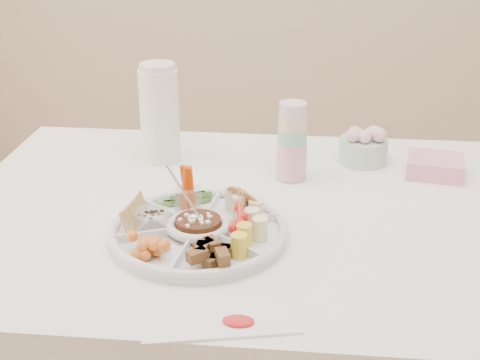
# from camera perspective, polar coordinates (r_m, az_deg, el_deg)

# --- Properties ---
(dining_table) EXTENTS (1.52, 1.02, 0.76)m
(dining_table) POSITION_cam_1_polar(r_m,az_deg,el_deg) (1.77, 2.62, -13.60)
(dining_table) COLOR white
(dining_table) RESTS_ON floor
(party_tray) EXTENTS (0.50, 0.50, 0.04)m
(party_tray) POSITION_cam_1_polar(r_m,az_deg,el_deg) (1.44, -3.57, -4.15)
(party_tray) COLOR white
(party_tray) RESTS_ON dining_table
(bean_dip) EXTENTS (0.13, 0.13, 0.04)m
(bean_dip) POSITION_cam_1_polar(r_m,az_deg,el_deg) (1.44, -3.58, -3.89)
(bean_dip) COLOR #341A0F
(bean_dip) RESTS_ON party_tray
(tortillas) EXTENTS (0.12, 0.12, 0.06)m
(tortillas) POSITION_cam_1_polar(r_m,az_deg,el_deg) (1.51, 0.00, -1.75)
(tortillas) COLOR #A17C42
(tortillas) RESTS_ON party_tray
(carrot_cucumber) EXTENTS (0.16, 0.16, 0.11)m
(carrot_cucumber) POSITION_cam_1_polar(r_m,az_deg,el_deg) (1.54, -4.72, -0.57)
(carrot_cucumber) COLOR #D23F00
(carrot_cucumber) RESTS_ON party_tray
(pita_raisins) EXTENTS (0.15, 0.15, 0.06)m
(pita_raisins) POSITION_cam_1_polar(r_m,az_deg,el_deg) (1.47, -8.45, -2.81)
(pita_raisins) COLOR tan
(pita_raisins) RESTS_ON party_tray
(cherries) EXTENTS (0.14, 0.14, 0.04)m
(cherries) POSITION_cam_1_polar(r_m,az_deg,el_deg) (1.36, -7.60, -5.50)
(cherries) COLOR orange
(cherries) RESTS_ON party_tray
(granola_chunks) EXTENTS (0.14, 0.14, 0.05)m
(granola_chunks) POSITION_cam_1_polar(r_m,az_deg,el_deg) (1.32, -2.30, -6.20)
(granola_chunks) COLOR #4C3622
(granola_chunks) RESTS_ON party_tray
(banana_tomato) EXTENTS (0.14, 0.14, 0.09)m
(banana_tomato) POSITION_cam_1_polar(r_m,az_deg,el_deg) (1.39, 1.51, -3.43)
(banana_tomato) COLOR #CCBA66
(banana_tomato) RESTS_ON party_tray
(cup_stack) EXTENTS (0.08, 0.08, 0.21)m
(cup_stack) POSITION_cam_1_polar(r_m,az_deg,el_deg) (1.70, 4.47, 3.47)
(cup_stack) COLOR silver
(cup_stack) RESTS_ON dining_table
(thermos) EXTENTS (0.13, 0.13, 0.28)m
(thermos) POSITION_cam_1_polar(r_m,az_deg,el_deg) (1.81, -6.88, 5.77)
(thermos) COLOR white
(thermos) RESTS_ON dining_table
(flower_bowl) EXTENTS (0.15, 0.15, 0.10)m
(flower_bowl) POSITION_cam_1_polar(r_m,az_deg,el_deg) (1.85, 10.50, 2.99)
(flower_bowl) COLOR #88BC9D
(flower_bowl) RESTS_ON dining_table
(napkin_stack) EXTENTS (0.16, 0.15, 0.05)m
(napkin_stack) POSITION_cam_1_polar(r_m,az_deg,el_deg) (1.82, 16.31, 1.15)
(napkin_stack) COLOR pink
(napkin_stack) RESTS_ON dining_table
(placemat) EXTENTS (0.29, 0.15, 0.01)m
(placemat) POSITION_cam_1_polar(r_m,az_deg,el_deg) (1.19, -1.61, -12.08)
(placemat) COLOR white
(placemat) RESTS_ON dining_table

